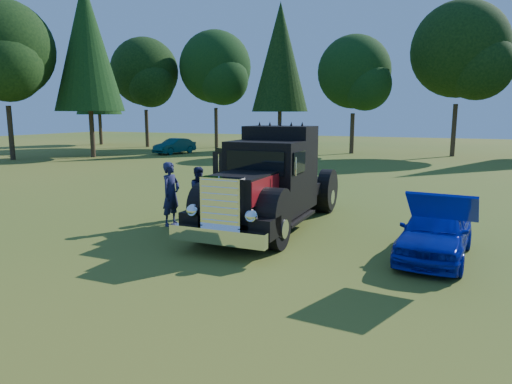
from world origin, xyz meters
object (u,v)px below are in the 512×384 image
object	(u,v)px
diamond_t_truck	(270,185)
spectator_near	(171,194)
distant_teal_car	(175,146)
spectator_far	(200,192)
hotrod_coupe	(435,231)

from	to	relation	value
diamond_t_truck	spectator_near	xyz separation A→B (m)	(-2.84, -0.96, -0.31)
distant_teal_car	diamond_t_truck	bearing A→B (deg)	-39.31
spectator_near	distant_teal_car	distance (m)	25.72
diamond_t_truck	spectator_far	size ratio (longest dim) A/B	4.25
hotrod_coupe	distant_teal_car	bearing A→B (deg)	134.84
spectator_near	spectator_far	distance (m)	1.27
hotrod_coupe	distant_teal_car	distance (m)	30.65
diamond_t_truck	distant_teal_car	size ratio (longest dim) A/B	1.81
distant_teal_car	spectator_near	bearing A→B (deg)	-45.56
hotrod_coupe	spectator_near	distance (m)	7.53
hotrod_coupe	distant_teal_car	xyz separation A→B (m)	(-21.61, 21.73, 0.01)
diamond_t_truck	hotrod_coupe	world-z (taller)	diamond_t_truck
spectator_near	diamond_t_truck	bearing A→B (deg)	-67.50
hotrod_coupe	spectator_far	world-z (taller)	hotrod_coupe
diamond_t_truck	distant_teal_car	bearing A→B (deg)	129.47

